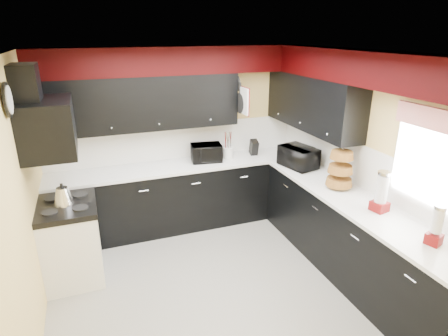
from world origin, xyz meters
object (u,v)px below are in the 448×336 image
object	(u,v)px
toaster_oven	(206,153)
kettle	(63,196)
knife_block	(254,148)
microwave	(299,157)
utensil_crock	(228,153)

from	to	relation	value
toaster_oven	kettle	size ratio (longest dim) A/B	1.98
toaster_oven	knife_block	size ratio (longest dim) A/B	1.87
microwave	knife_block	size ratio (longest dim) A/B	2.25
microwave	knife_block	world-z (taller)	microwave
kettle	toaster_oven	bearing A→B (deg)	21.83
microwave	toaster_oven	bearing A→B (deg)	45.89
utensil_crock	knife_block	distance (m)	0.42
knife_block	kettle	world-z (taller)	knife_block
knife_block	kettle	distance (m)	2.72
utensil_crock	kettle	xyz separation A→B (m)	(-2.20, -0.76, -0.01)
utensil_crock	toaster_oven	bearing A→B (deg)	-177.95
toaster_oven	utensil_crock	size ratio (longest dim) A/B	2.56
microwave	utensil_crock	xyz separation A→B (m)	(-0.77, 0.68, -0.06)
microwave	utensil_crock	world-z (taller)	microwave
knife_block	utensil_crock	bearing A→B (deg)	-170.85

